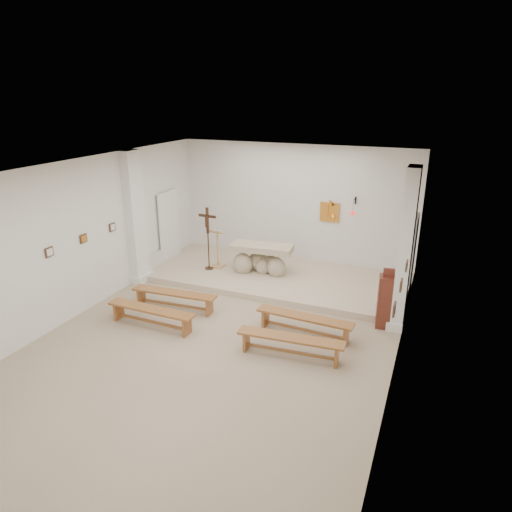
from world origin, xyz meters
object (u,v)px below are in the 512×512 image
at_px(bench_left_second, 151,313).
at_px(altar, 261,261).
at_px(donation_pedestal, 386,301).
at_px(bench_right_second, 290,342).
at_px(bench_right_front, 304,321).
at_px(lectern, 217,248).
at_px(bench_left_front, 174,296).
at_px(crucifix_stand, 208,234).

bearing_deg(bench_left_second, altar, 73.70).
relative_size(donation_pedestal, bench_right_second, 0.65).
distance_m(bench_right_front, bench_right_second, 0.93).
height_order(donation_pedestal, bench_right_second, donation_pedestal).
relative_size(lectern, bench_left_front, 0.54).
bearing_deg(altar, donation_pedestal, -29.51).
xyz_separation_m(altar, donation_pedestal, (3.55, -1.60, 0.12)).
distance_m(bench_left_front, bench_left_second, 0.93).
bearing_deg(donation_pedestal, bench_left_front, -176.83).
bearing_deg(bench_right_front, donation_pedestal, 37.30).
bearing_deg(bench_right_front, bench_left_second, -160.61).
xyz_separation_m(crucifix_stand, donation_pedestal, (4.99, -1.27, -0.57)).
bearing_deg(bench_right_second, bench_right_front, 85.60).
xyz_separation_m(donation_pedestal, bench_left_second, (-4.69, -1.95, -0.27)).
bearing_deg(altar, crucifix_stand, -172.12).
distance_m(lectern, crucifix_stand, 0.54).
xyz_separation_m(lectern, bench_left_front, (0.14, -2.52, -0.38)).
bearing_deg(altar, bench_left_front, -118.65).
bearing_deg(bench_left_second, bench_right_front, 17.72).
relative_size(lectern, bench_left_second, 0.55).
bearing_deg(bench_right_second, donation_pedestal, 47.90).
xyz_separation_m(crucifix_stand, bench_right_second, (3.48, -3.22, -0.84)).
bearing_deg(altar, bench_right_second, -65.33).
distance_m(crucifix_stand, donation_pedestal, 5.18).
bearing_deg(crucifix_stand, bench_left_second, -80.53).
bearing_deg(crucifix_stand, bench_right_front, -29.21).
xyz_separation_m(crucifix_stand, bench_right_front, (3.48, -2.29, -0.84)).
xyz_separation_m(lectern, bench_left_second, (0.14, -3.45, -0.38)).
relative_size(bench_left_second, bench_right_second, 0.99).
height_order(altar, bench_left_front, altar).
xyz_separation_m(altar, bench_left_front, (-1.14, -2.63, -0.15)).
height_order(altar, bench_right_second, altar).
height_order(altar, bench_right_front, altar).
distance_m(donation_pedestal, bench_left_second, 5.09).
relative_size(bench_left_front, bench_left_second, 1.00).
distance_m(crucifix_stand, bench_right_front, 4.25).
relative_size(altar, crucifix_stand, 0.98).
relative_size(altar, bench_left_second, 0.83).
bearing_deg(bench_right_front, bench_left_front, -176.87).
height_order(crucifix_stand, bench_left_front, crucifix_stand).
relative_size(lectern, bench_right_second, 0.54).
bearing_deg(crucifix_stand, lectern, 58.72).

